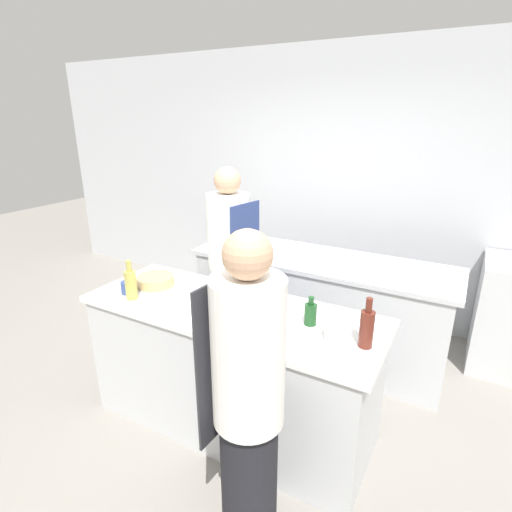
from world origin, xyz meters
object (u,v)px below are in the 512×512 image
at_px(chef_at_prep_near, 248,405).
at_px(bottle_vinegar, 310,313).
at_px(bottle_cooking_oil, 367,328).
at_px(bowl_prep_small, 156,281).
at_px(bottle_olive_oil, 131,284).
at_px(bottle_wine, 333,329).
at_px(chef_at_stove, 230,274).
at_px(cup, 127,287).
at_px(bowl_mixing_large, 248,291).

relative_size(chef_at_prep_near, bottle_vinegar, 9.39).
relative_size(bottle_cooking_oil, bowl_prep_small, 1.06).
distance_m(bottle_vinegar, bowl_prep_small, 1.22).
xyz_separation_m(bottle_olive_oil, bottle_cooking_oil, (1.55, 0.17, 0.00)).
height_order(bottle_wine, bottle_cooking_oil, bottle_cooking_oil).
bearing_deg(chef_at_stove, bowl_prep_small, -18.22).
bearing_deg(cup, bottle_olive_oil, -26.57).
bearing_deg(bottle_vinegar, bowl_mixing_large, 162.67).
bearing_deg(chef_at_prep_near, bottle_vinegar, 2.85).
distance_m(bottle_wine, cup, 1.48).
distance_m(chef_at_stove, bottle_olive_oil, 0.86).
xyz_separation_m(chef_at_prep_near, bottle_cooking_oil, (0.37, 0.64, 0.18)).
relative_size(chef_at_stove, bottle_cooking_oil, 6.05).
bearing_deg(bowl_mixing_large, chef_at_stove, 136.11).
bearing_deg(bowl_mixing_large, cup, -154.03).
xyz_separation_m(bowl_mixing_large, bowl_prep_small, (-0.69, -0.17, 0.00)).
relative_size(bottle_cooking_oil, cup, 3.25).
relative_size(bottle_vinegar, bowl_prep_small, 0.66).
height_order(bottle_wine, cup, bottle_wine).
distance_m(chef_at_stove, bottle_wine, 1.29).
bearing_deg(bottle_olive_oil, chef_at_stove, 70.31).
xyz_separation_m(bottle_vinegar, bottle_wine, (0.18, -0.12, 0.01)).
distance_m(bottle_olive_oil, bottle_cooking_oil, 1.56).
bearing_deg(bowl_mixing_large, bottle_wine, -22.11).
bearing_deg(bottle_cooking_oil, chef_at_prep_near, -119.95).
bearing_deg(chef_at_stove, cup, -16.14).
height_order(chef_at_stove, bottle_olive_oil, chef_at_stove).
distance_m(chef_at_prep_near, bottle_cooking_oil, 0.76).
height_order(chef_at_prep_near, bottle_vinegar, chef_at_prep_near).
xyz_separation_m(chef_at_prep_near, bowl_mixing_large, (-0.51, 0.89, 0.10)).
distance_m(bottle_vinegar, cup, 1.31).
bearing_deg(bottle_wine, cup, -176.57).
xyz_separation_m(chef_at_prep_near, bowl_prep_small, (-1.20, 0.72, 0.11)).
relative_size(bottle_vinegar, bottle_wine, 0.90).
distance_m(bottle_olive_oil, cup, 0.12).
distance_m(chef_at_stove, bottle_cooking_oil, 1.42).
height_order(bowl_mixing_large, cup, cup).
relative_size(bowl_prep_small, cup, 3.06).
bearing_deg(bottle_cooking_oil, chef_at_stove, 153.79).
height_order(chef_at_stove, bottle_wine, chef_at_stove).
bearing_deg(bottle_olive_oil, chef_at_prep_near, -21.44).
distance_m(bottle_olive_oil, bowl_mixing_large, 0.80).
height_order(bottle_cooking_oil, cup, bottle_cooking_oil).
distance_m(chef_at_prep_near, chef_at_stove, 1.55).
bearing_deg(chef_at_prep_near, bottle_olive_oil, 72.61).
xyz_separation_m(bottle_wine, bottle_cooking_oil, (0.17, 0.04, 0.03)).
height_order(bowl_mixing_large, bowl_prep_small, bowl_prep_small).
relative_size(bottle_wine, cup, 2.26).
height_order(bottle_olive_oil, bowl_mixing_large, bottle_olive_oil).
height_order(bottle_cooking_oil, bowl_mixing_large, bottle_cooking_oil).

